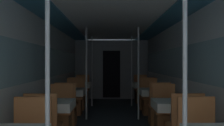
{
  "coord_description": "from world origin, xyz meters",
  "views": [
    {
      "loc": [
        -0.06,
        -1.27,
        1.33
      ],
      "look_at": [
        -0.03,
        2.56,
        1.33
      ],
      "focal_mm": 40.0,
      "sensor_mm": 36.0,
      "label": 1
    }
  ],
  "objects": [
    {
      "name": "dining_table_right_1",
      "position": [
        0.98,
        2.77,
        0.6
      ],
      "size": [
        0.64,
        0.64,
        0.71
      ],
      "color": "#4C4C51",
      "rests_on": "ground_plane"
    },
    {
      "name": "dining_table_left_3",
      "position": [
        -0.98,
        6.42,
        0.6
      ],
      "size": [
        0.64,
        0.64,
        0.71
      ],
      "color": "#4C4C51",
      "rests_on": "ground_plane"
    },
    {
      "name": "support_pole_right_0",
      "position": [
        0.61,
        0.95,
        1.08
      ],
      "size": [
        0.04,
        0.04,
        2.17
      ],
      "color": "silver",
      "rests_on": "ground_plane"
    },
    {
      "name": "chair_right_far_2",
      "position": [
        0.98,
        5.17,
        0.29
      ],
      "size": [
        0.44,
        0.44,
        0.92
      ],
      "rotation": [
        0.0,
        0.0,
        3.14
      ],
      "color": "#9C5B31",
      "rests_on": "ground_plane"
    },
    {
      "name": "support_pole_right_2",
      "position": [
        0.61,
        4.59,
        1.08
      ],
      "size": [
        0.04,
        0.04,
        2.17
      ],
      "color": "silver",
      "rests_on": "ground_plane"
    },
    {
      "name": "chair_right_far_3",
      "position": [
        0.98,
        6.99,
        0.29
      ],
      "size": [
        0.44,
        0.44,
        0.92
      ],
      "rotation": [
        0.0,
        0.0,
        3.14
      ],
      "color": "#9C5B31",
      "rests_on": "ground_plane"
    },
    {
      "name": "ceiling_panel",
      "position": [
        0.0,
        3.8,
        2.21
      ],
      "size": [
        2.76,
        10.39,
        0.07
      ],
      "color": "white",
      "rests_on": "wall_left"
    },
    {
      "name": "dining_table_right_3",
      "position": [
        0.98,
        6.42,
        0.6
      ],
      "size": [
        0.64,
        0.64,
        0.71
      ],
      "color": "#4C4C51",
      "rests_on": "ground_plane"
    },
    {
      "name": "chair_left_far_3",
      "position": [
        -0.98,
        6.99,
        0.29
      ],
      "size": [
        0.44,
        0.44,
        0.92
      ],
      "rotation": [
        0.0,
        0.0,
        3.14
      ],
      "color": "#9C5B31",
      "rests_on": "ground_plane"
    },
    {
      "name": "support_pole_right_3",
      "position": [
        0.61,
        6.42,
        1.08
      ],
      "size": [
        0.04,
        0.04,
        2.17
      ],
      "color": "silver",
      "rests_on": "ground_plane"
    },
    {
      "name": "chair_left_far_1",
      "position": [
        -0.98,
        3.35,
        0.29
      ],
      "size": [
        0.44,
        0.44,
        0.92
      ],
      "rotation": [
        0.0,
        0.0,
        3.14
      ],
      "color": "#9C5B31",
      "rests_on": "ground_plane"
    },
    {
      "name": "support_pole_left_2",
      "position": [
        -0.61,
        4.59,
        1.08
      ],
      "size": [
        0.04,
        0.04,
        2.17
      ],
      "color": "silver",
      "rests_on": "ground_plane"
    },
    {
      "name": "dining_table_left_1",
      "position": [
        -0.98,
        2.77,
        0.6
      ],
      "size": [
        0.64,
        0.64,
        0.71
      ],
      "color": "#4C4C51",
      "rests_on": "ground_plane"
    },
    {
      "name": "support_pole_left_3",
      "position": [
        -0.61,
        6.42,
        1.08
      ],
      "size": [
        0.04,
        0.04,
        2.17
      ],
      "color": "silver",
      "rests_on": "ground_plane"
    },
    {
      "name": "chair_right_near_2",
      "position": [
        0.98,
        4.02,
        0.29
      ],
      "size": [
        0.44,
        0.44,
        0.92
      ],
      "color": "#9C5B31",
      "rests_on": "ground_plane"
    },
    {
      "name": "dining_table_right_2",
      "position": [
        0.98,
        4.59,
        0.6
      ],
      "size": [
        0.64,
        0.64,
        0.71
      ],
      "color": "#4C4C51",
      "rests_on": "ground_plane"
    },
    {
      "name": "chair_left_near_3",
      "position": [
        -0.98,
        5.84,
        0.29
      ],
      "size": [
        0.44,
        0.44,
        0.92
      ],
      "color": "#9C5B31",
      "rests_on": "ground_plane"
    },
    {
      "name": "dining_table_left_2",
      "position": [
        -0.98,
        4.59,
        0.6
      ],
      "size": [
        0.64,
        0.64,
        0.71
      ],
      "color": "#4C4C51",
      "rests_on": "ground_plane"
    },
    {
      "name": "support_pole_left_0",
      "position": [
        -0.61,
        0.95,
        1.08
      ],
      "size": [
        0.04,
        0.04,
        2.17
      ],
      "color": "silver",
      "rests_on": "ground_plane"
    },
    {
      "name": "bulkhead_far",
      "position": [
        0.0,
        7.98,
        1.08
      ],
      "size": [
        2.7,
        0.09,
        2.17
      ],
      "color": "gray",
      "rests_on": "ground_plane"
    },
    {
      "name": "chair_left_far_2",
      "position": [
        -0.98,
        5.17,
        0.29
      ],
      "size": [
        0.44,
        0.44,
        0.92
      ],
      "rotation": [
        0.0,
        0.0,
        3.14
      ],
      "color": "#9C5B31",
      "rests_on": "ground_plane"
    },
    {
      "name": "wall_left",
      "position": [
        -1.38,
        3.8,
        1.12
      ],
      "size": [
        0.05,
        10.39,
        2.17
      ],
      "color": "silver",
      "rests_on": "ground_plane"
    },
    {
      "name": "chair_left_near_2",
      "position": [
        -0.98,
        4.02,
        0.29
      ],
      "size": [
        0.44,
        0.44,
        0.92
      ],
      "color": "#9C5B31",
      "rests_on": "ground_plane"
    },
    {
      "name": "chair_right_near_3",
      "position": [
        0.98,
        5.84,
        0.29
      ],
      "size": [
        0.44,
        0.44,
        0.92
      ],
      "color": "#9C5B31",
      "rests_on": "ground_plane"
    },
    {
      "name": "chair_right_far_1",
      "position": [
        0.98,
        3.35,
        0.29
      ],
      "size": [
        0.44,
        0.44,
        0.92
      ],
      "rotation": [
        0.0,
        0.0,
        3.14
      ],
      "color": "#9C5B31",
      "rests_on": "ground_plane"
    },
    {
      "name": "wall_right",
      "position": [
        1.38,
        3.8,
        1.12
      ],
      "size": [
        0.05,
        10.39,
        2.17
      ],
      "color": "silver",
      "rests_on": "ground_plane"
    }
  ]
}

